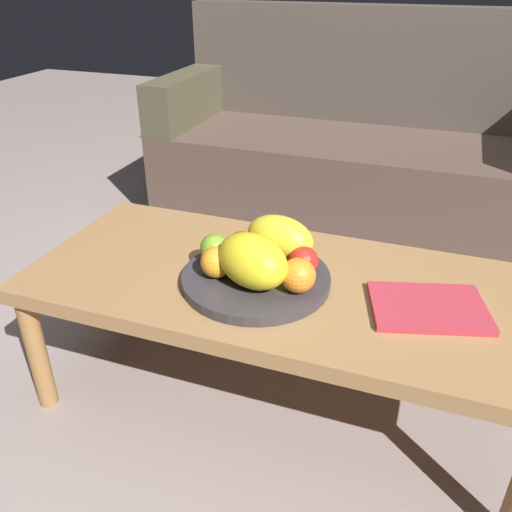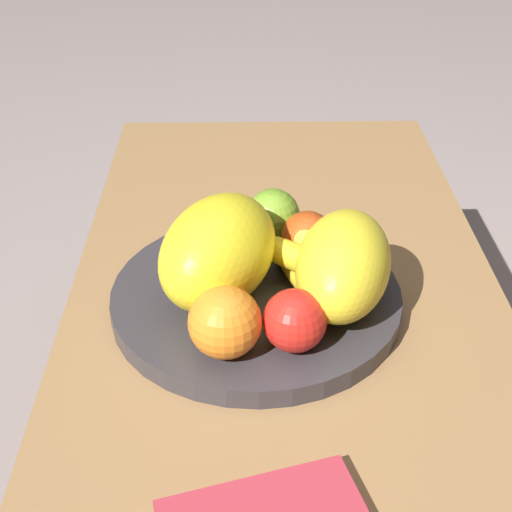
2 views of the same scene
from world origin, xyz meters
TOP-DOWN VIEW (x-y plane):
  - coffee_table at (0.00, 0.00)m, footprint 1.25×0.56m
  - fruit_bowl at (-0.05, -0.04)m, footprint 0.36×0.36m
  - melon_large_front at (-0.02, 0.06)m, footprint 0.20×0.15m
  - melon_smaller_beside at (-0.04, -0.08)m, footprint 0.22×0.19m
  - orange_front at (0.07, -0.08)m, footprint 0.08×0.08m
  - orange_left at (-0.13, -0.08)m, footprint 0.08×0.08m
  - apple_front at (-0.11, 0.03)m, footprint 0.07×0.07m
  - apple_left at (-0.16, -0.02)m, footprint 0.07×0.07m
  - apple_right at (0.06, -0.00)m, footprint 0.07×0.07m
  - banana_bunch at (-0.06, 0.02)m, footprint 0.17×0.14m

SIDE VIEW (x-z plane):
  - coffee_table at x=0.00m, z-range 0.15..0.53m
  - fruit_bowl at x=-0.05m, z-range 0.38..0.41m
  - banana_bunch at x=-0.06m, z-range 0.41..0.47m
  - apple_front at x=-0.11m, z-range 0.41..0.48m
  - apple_right at x=0.06m, z-range 0.41..0.48m
  - apple_left at x=-0.16m, z-range 0.41..0.48m
  - orange_left at x=-0.13m, z-range 0.41..0.48m
  - orange_front at x=0.07m, z-range 0.41..0.49m
  - melon_large_front at x=-0.02m, z-range 0.41..0.52m
  - melon_smaller_beside at x=-0.04m, z-range 0.41..0.53m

